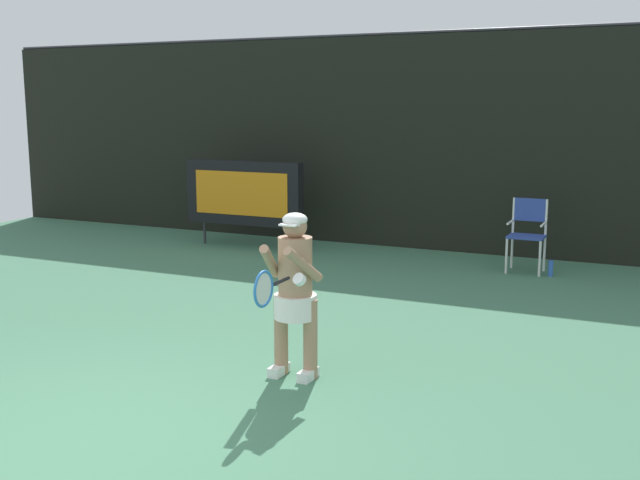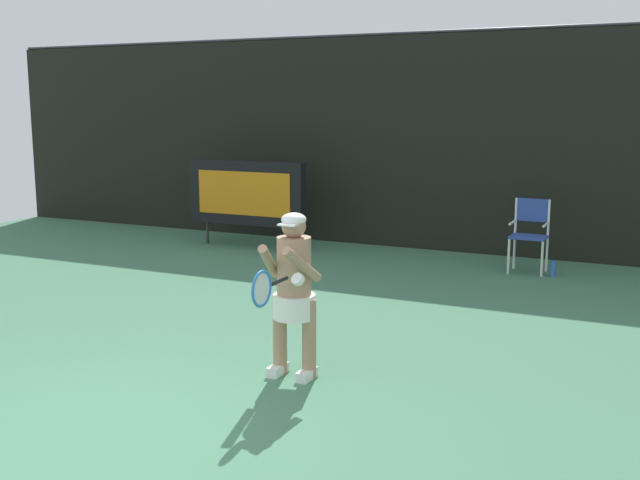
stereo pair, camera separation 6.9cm
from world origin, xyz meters
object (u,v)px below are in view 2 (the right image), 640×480
object	(u,v)px
scoreboard	(246,193)
water_bottle	(553,268)
umpire_chair	(530,231)
tennis_player	(294,287)
tennis_racket	(263,288)

from	to	relation	value
scoreboard	water_bottle	xyz separation A→B (m)	(5.19, -0.11, -0.82)
umpire_chair	tennis_player	bearing A→B (deg)	-101.47
tennis_racket	umpire_chair	bearing A→B (deg)	78.41
tennis_racket	scoreboard	bearing A→B (deg)	120.30
water_bottle	tennis_player	bearing A→B (deg)	-105.89
water_bottle	tennis_player	distance (m)	5.49
water_bottle	tennis_racket	world-z (taller)	tennis_racket
tennis_racket	water_bottle	bearing A→B (deg)	74.47
tennis_player	tennis_racket	distance (m)	0.66
umpire_chair	tennis_racket	distance (m)	6.18
water_bottle	tennis_racket	xyz separation A→B (m)	(-1.44, -5.88, 0.85)
scoreboard	water_bottle	world-z (taller)	scoreboard
tennis_player	scoreboard	bearing A→B (deg)	124.68
umpire_chair	water_bottle	xyz separation A→B (m)	(0.39, -0.20, -0.50)
umpire_chair	tennis_player	size ratio (longest dim) A/B	0.71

